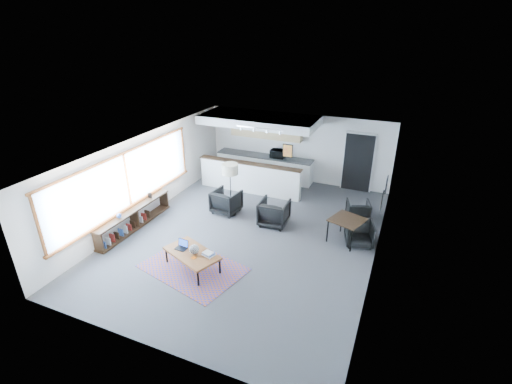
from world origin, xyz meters
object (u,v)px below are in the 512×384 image
at_px(coffee_table, 192,254).
at_px(book_stack, 209,254).
at_px(dining_table, 347,221).
at_px(floor_lamp, 230,171).
at_px(laptop, 182,246).
at_px(ceramic_pot, 194,249).
at_px(microwave, 278,153).
at_px(dining_chair_near, 359,234).
at_px(dining_chair_far, 358,211).
at_px(armchair_right, 274,211).
at_px(armchair_left, 226,200).

relative_size(coffee_table, book_stack, 4.85).
bearing_deg(dining_table, floor_lamp, 177.52).
bearing_deg(coffee_table, book_stack, 29.01).
relative_size(laptop, ceramic_pot, 1.27).
bearing_deg(dining_table, microwave, 133.78).
xyz_separation_m(dining_chair_near, dining_chair_far, (-0.25, 1.40, -0.02)).
xyz_separation_m(coffee_table, book_stack, (0.44, 0.06, 0.08)).
xyz_separation_m(book_stack, dining_chair_far, (2.95, 4.11, -0.21)).
height_order(armchair_right, dining_chair_near, armchair_right).
relative_size(coffee_table, dining_chair_near, 2.55).
relative_size(coffee_table, floor_lamp, 0.93).
distance_m(ceramic_pot, microwave, 6.24).
bearing_deg(book_stack, dining_chair_near, 40.21).
relative_size(coffee_table, laptop, 5.29).
distance_m(armchair_right, dining_table, 2.21).
height_order(laptop, ceramic_pot, ceramic_pot).
distance_m(ceramic_pot, book_stack, 0.38).
bearing_deg(armchair_left, microwave, -94.43).
height_order(floor_lamp, dining_chair_far, floor_lamp).
distance_m(dining_table, microwave, 4.77).
xyz_separation_m(armchair_left, floor_lamp, (0.23, -0.11, 1.09)).
bearing_deg(book_stack, coffee_table, -172.80).
distance_m(coffee_table, floor_lamp, 3.14).
relative_size(floor_lamp, dining_chair_far, 2.94).
relative_size(armchair_right, microwave, 1.55).
height_order(coffee_table, book_stack, book_stack).
relative_size(book_stack, microwave, 0.60).
relative_size(book_stack, armchair_left, 0.40).
height_order(book_stack, armchair_left, armchair_left).
relative_size(laptop, book_stack, 0.92).
height_order(laptop, armchair_right, armchair_right).
xyz_separation_m(ceramic_pot, microwave, (-0.08, 6.21, 0.53)).
height_order(armchair_left, floor_lamp, floor_lamp).
xyz_separation_m(dining_chair_far, microwave, (-3.40, 2.03, 0.82)).
distance_m(coffee_table, book_stack, 0.45).
distance_m(ceramic_pot, dining_chair_near, 4.53).
bearing_deg(floor_lamp, book_stack, -73.98).
relative_size(armchair_right, dining_chair_far, 1.46).
bearing_deg(microwave, laptop, -93.75).
bearing_deg(armchair_right, microwave, -73.94).
distance_m(ceramic_pot, armchair_right, 3.08).
bearing_deg(ceramic_pot, dining_table, 40.98).
xyz_separation_m(armchair_right, dining_chair_near, (2.56, -0.13, -0.11)).
xyz_separation_m(coffee_table, microwave, (0.00, 6.20, 0.68)).
xyz_separation_m(floor_lamp, dining_chair_near, (4.03, -0.16, -1.19)).
bearing_deg(armchair_left, dining_table, -177.57).
xyz_separation_m(book_stack, microwave, (-0.44, 6.14, 0.61)).
distance_m(laptop, ceramic_pot, 0.43).
relative_size(armchair_right, floor_lamp, 0.50).
relative_size(floor_lamp, dining_chair_near, 2.73).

